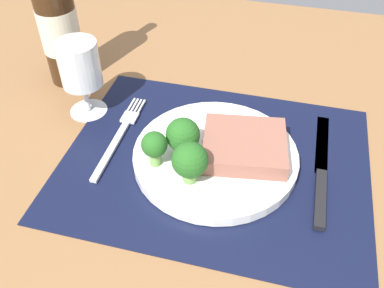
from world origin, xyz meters
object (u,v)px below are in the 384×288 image
Objects in this scene: plate at (215,156)px; steak at (244,146)px; wine_glass at (80,69)px; knife at (321,175)px; wine_bottle at (58,22)px; fork at (120,135)px.

plate is 4.49cm from steak.
plate is 24.63cm from wine_glass.
wine_bottle is (-44.97, 13.94, 10.34)cm from knife.
fork is at bearing 174.69° from plate.
knife is 1.83× the size of wine_glass.
plate is 0.79× the size of wine_bottle.
wine_bottle is at bearing 132.07° from wine_glass.
plate is 1.87× the size of wine_glass.
steak is 0.39× the size of wine_bottle.
fork is (-15.30, 1.42, -0.55)cm from plate.
fork is (-19.17, 0.36, -2.56)cm from steak.
wine_glass is at bearing 173.51° from knife.
fork is at bearing -179.37° from knife.
plate is 14.95cm from knife.
plate is at bearing -25.72° from wine_bottle.
steak is 27.58cm from wine_glass.
wine_glass reaches higher than knife.
knife is at bearing 1.74° from fork.
steak reaches higher than plate.
knife is (11.06, -0.53, -2.51)cm from steak.
wine_glass is at bearing -47.93° from wine_bottle.
wine_glass is at bearing 164.35° from plate.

